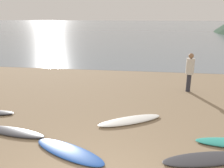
# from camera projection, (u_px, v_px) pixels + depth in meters

# --- Properties ---
(ground_plane) EXTENTS (120.00, 120.00, 0.20)m
(ground_plane) POSITION_uv_depth(u_px,v_px,m) (127.00, 73.00, 13.50)
(ground_plane) COLOR #8C7559
(ground_plane) RESTS_ON ground
(ocean_water) EXTENTS (140.00, 100.00, 0.01)m
(ocean_water) POSITION_uv_depth(u_px,v_px,m) (142.00, 26.00, 60.96)
(ocean_water) COLOR slate
(ocean_water) RESTS_ON ground
(surfboard_2) EXTENTS (2.06, 0.79, 0.08)m
(surfboard_2) POSITION_uv_depth(u_px,v_px,m) (13.00, 132.00, 6.53)
(surfboard_2) COLOR #333338
(surfboard_2) RESTS_ON ground
(surfboard_3) EXTENTS (2.11, 1.37, 0.07)m
(surfboard_3) POSITION_uv_depth(u_px,v_px,m) (69.00, 152.00, 5.60)
(surfboard_3) COLOR #1E479E
(surfboard_3) RESTS_ON ground
(surfboard_4) EXTENTS (2.09, 1.48, 0.09)m
(surfboard_4) POSITION_uv_depth(u_px,v_px,m) (130.00, 120.00, 7.22)
(surfboard_4) COLOR white
(surfboard_4) RESTS_ON ground
(surfboard_5) EXTENTS (2.18, 1.11, 0.07)m
(surfboard_5) POSITION_uv_depth(u_px,v_px,m) (207.00, 159.00, 5.32)
(surfboard_5) COLOR #333338
(surfboard_5) RESTS_ON ground
(person_0) EXTENTS (0.33, 0.33, 1.65)m
(person_0) POSITION_uv_depth(u_px,v_px,m) (190.00, 69.00, 9.76)
(person_0) COLOR #2D2D38
(person_0) RESTS_ON ground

